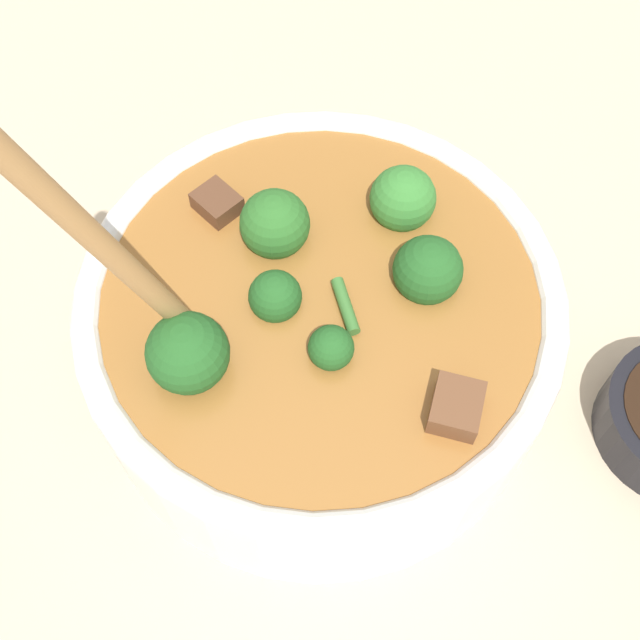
% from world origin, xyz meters
% --- Properties ---
extents(ground_plane, '(4.00, 4.00, 0.00)m').
position_xyz_m(ground_plane, '(0.00, 0.00, 0.00)').
color(ground_plane, '#C6B293').
extents(stew_bowl, '(0.28, 0.28, 0.29)m').
position_xyz_m(stew_bowl, '(-0.00, 0.00, 0.06)').
color(stew_bowl, white).
rests_on(stew_bowl, ground_plane).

